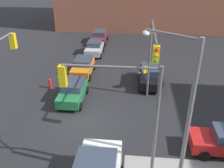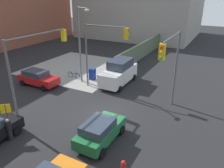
{
  "view_description": "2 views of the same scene",
  "coord_description": "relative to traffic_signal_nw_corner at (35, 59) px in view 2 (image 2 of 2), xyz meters",
  "views": [
    {
      "loc": [
        14.46,
        3.35,
        10.62
      ],
      "look_at": [
        -1.65,
        1.76,
        2.41
      ],
      "focal_mm": 40.0,
      "sensor_mm": 36.0,
      "label": 1
    },
    {
      "loc": [
        -13.33,
        -7.95,
        9.2
      ],
      "look_at": [
        0.74,
        -0.44,
        2.51
      ],
      "focal_mm": 35.0,
      "sensor_mm": 36.0,
      "label": 2
    }
  ],
  "objects": [
    {
      "name": "building_loft_east",
      "position": [
        38.14,
        6.18,
        2.72
      ],
      "size": [
        20.0,
        24.0,
        14.78
      ],
      "color": "#9E9B93",
      "rests_on": "ground"
    },
    {
      "name": "warning_sign_two_way",
      "position": [
        -3.26,
        -0.15,
        -3.03
      ],
      "size": [
        0.48,
        0.48,
        2.4
      ],
      "color": "#4C4C4C",
      "rests_on": "ground"
    },
    {
      "name": "construction_fence",
      "position": [
        19.82,
        -1.3,
        -3.47
      ],
      "size": [
        19.37,
        0.12,
        2.4
      ],
      "primitive_type": "cube",
      "color": "#56664C",
      "rests_on": "ground"
    },
    {
      "name": "traffic_signal_ne_corner",
      "position": [
        6.64,
        -1.77,
        -0.08
      ],
      "size": [
        0.36,
        4.73,
        6.5
      ],
      "color": "#59595B",
      "rests_on": "ground"
    },
    {
      "name": "coupe_red",
      "position": [
        4.2,
        4.7,
        -3.82
      ],
      "size": [
        2.02,
        4.42,
        1.62
      ],
      "color": "#B21919",
      "rests_on": "ground"
    },
    {
      "name": "pedestrian_crossing",
      "position": [
        -3.66,
        -0.7,
        -3.83
      ],
      "size": [
        0.36,
        0.36,
        1.62
      ],
      "rotation": [
        0.0,
        0.0,
        3.84
      ],
      "color": "black",
      "rests_on": "ground"
    },
    {
      "name": "van_white_delivery",
      "position": [
        8.7,
        -2.7,
        -3.39
      ],
      "size": [
        5.4,
        2.32,
        2.62
      ],
      "color": "white",
      "rests_on": "ground"
    },
    {
      "name": "bicycle_leaning_on_fence",
      "position": [
        7.74,
        2.7,
        -4.32
      ],
      "size": [
        0.05,
        1.75,
        0.97
      ],
      "color": "black",
      "rests_on": "ground"
    },
    {
      "name": "traffic_signal_nw_corner",
      "position": [
        0.0,
        0.0,
        0.0
      ],
      "size": [
        6.12,
        0.36,
        6.5
      ],
      "color": "#59595B",
      "rests_on": "ground"
    },
    {
      "name": "ground_plane",
      "position": [
        2.14,
        -4.5,
        -4.67
      ],
      "size": [
        120.0,
        120.0,
        0.0
      ],
      "primitive_type": "plane",
      "color": "black"
    },
    {
      "name": "street_lamp_corner",
      "position": [
        7.14,
        0.99,
        0.03
      ],
      "size": [
        1.7,
        2.29,
        8.0
      ],
      "color": "slate",
      "rests_on": "ground"
    },
    {
      "name": "mailbox_blue",
      "position": [
        8.34,
        0.5,
        -3.91
      ],
      "size": [
        0.56,
        0.64,
        1.43
      ],
      "color": "navy",
      "rests_on": "ground"
    },
    {
      "name": "fire_hydrant",
      "position": [
        -2.86,
        -8.7,
        -4.18
      ],
      "size": [
        0.26,
        0.26,
        0.94
      ],
      "color": "red",
      "rests_on": "ground"
    },
    {
      "name": "sedan_green",
      "position": [
        -0.97,
        -6.11,
        -3.83
      ],
      "size": [
        4.01,
        2.02,
        1.62
      ],
      "color": "#1E6638",
      "rests_on": "ground"
    },
    {
      "name": "traffic_signal_se_corner",
      "position": [
        4.67,
        -9.0,
        -0.06
      ],
      "size": [
        5.19,
        0.36,
        6.5
      ],
      "color": "#59595B",
      "rests_on": "ground"
    },
    {
      "name": "sidewalk_corner",
      "position": [
        11.14,
        4.5,
        -4.66
      ],
      "size": [
        12.0,
        12.0,
        0.01
      ],
      "primitive_type": "cube",
      "color": "gray",
      "rests_on": "ground"
    }
  ]
}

